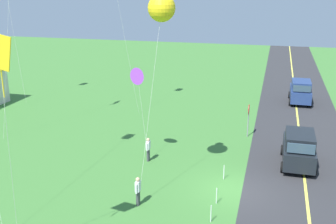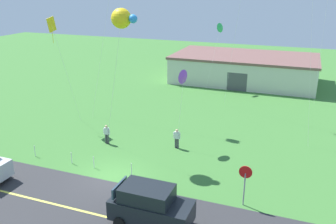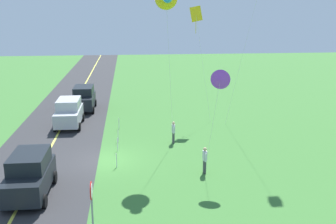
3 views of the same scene
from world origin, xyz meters
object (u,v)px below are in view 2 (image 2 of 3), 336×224
stop_sign (245,178)px  kite_red_low (184,77)px  car_suv_foreground (150,205)px  person_adult_near (177,138)px  kite_purple_back (52,26)px  warehouse_distant (244,68)px  kite_yellow_high (220,28)px  person_adult_companion (107,134)px  kite_blue_mid (122,18)px

stop_sign → kite_red_low: size_ratio=0.41×
car_suv_foreground → person_adult_near: (-1.86, 9.53, -0.29)m
stop_sign → kite_purple_back: kite_purple_back is taller
car_suv_foreground → warehouse_distant: 32.36m
kite_yellow_high → kite_purple_back: (-10.92, -16.49, 1.41)m
stop_sign → kite_red_low: 9.77m
kite_yellow_high → person_adult_companion: bearing=-103.5°
kite_red_low → kite_purple_back: 12.59m
stop_sign → kite_blue_mid: size_ratio=0.24×
kite_yellow_high → kite_purple_back: bearing=-123.5°
stop_sign → person_adult_near: bearing=136.3°
stop_sign → kite_blue_mid: kite_blue_mid is taller
person_adult_companion → kite_yellow_high: kite_yellow_high is taller
kite_red_low → kite_yellow_high: size_ratio=0.77×
kite_blue_mid → warehouse_distant: kite_blue_mid is taller
person_adult_near → kite_blue_mid: bearing=-99.7°
warehouse_distant → car_suv_foreground: bearing=-89.1°
person_adult_companion → kite_yellow_high: (4.60, 19.10, 6.55)m
kite_blue_mid → person_adult_near: bearing=29.9°
person_adult_companion → kite_yellow_high: 20.71m
kite_blue_mid → kite_red_low: bearing=36.1°
kite_yellow_high → car_suv_foreground: bearing=-84.1°
car_suv_foreground → person_adult_companion: 11.17m
kite_red_low → kite_purple_back: size_ratio=0.64×
kite_blue_mid → warehouse_distant: (4.74, 24.76, -8.28)m
kite_yellow_high → warehouse_distant: (2.35, 4.94, -5.66)m
kite_red_low → kite_purple_back: kite_purple_back is taller
stop_sign → warehouse_distant: size_ratio=0.14×
car_suv_foreground → kite_blue_mid: 12.80m
person_adult_near → kite_yellow_high: kite_yellow_high is taller
kite_red_low → person_adult_near: bearing=-109.3°
person_adult_companion → kite_blue_mid: kite_blue_mid is taller
kite_red_low → warehouse_distant: 22.48m
stop_sign → warehouse_distant: warehouse_distant is taller
car_suv_foreground → kite_yellow_high: 28.26m
stop_sign → kite_yellow_high: size_ratio=0.32×
car_suv_foreground → kite_yellow_high: bearing=95.9°
kite_blue_mid → kite_purple_back: (-8.54, 3.33, -1.21)m
car_suv_foreground → stop_sign: (4.39, 3.55, 0.65)m
car_suv_foreground → kite_purple_back: size_ratio=0.45×
person_adult_companion → kite_red_low: bearing=-52.3°
kite_yellow_high → person_adult_near: bearing=-86.9°
person_adult_near → kite_red_low: size_ratio=0.26×
kite_yellow_high → warehouse_distant: 7.87m
stop_sign → kite_blue_mid: (-9.63, 4.05, 8.23)m
person_adult_near → kite_blue_mid: 9.96m
person_adult_near → kite_purple_back: 14.39m
kite_blue_mid → kite_purple_back: bearing=158.7°
kite_blue_mid → kite_purple_back: kite_blue_mid is taller
car_suv_foreground → person_adult_near: size_ratio=2.75×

